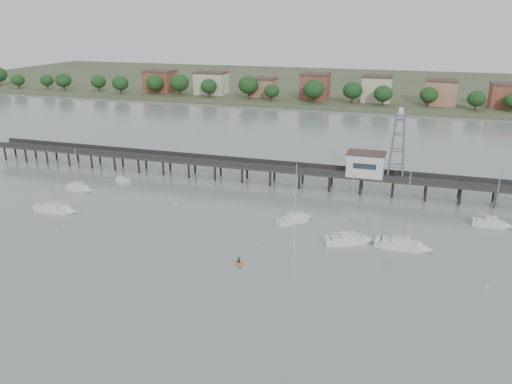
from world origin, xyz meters
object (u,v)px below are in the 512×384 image
at_px(sailboat_b, 81,188).
at_px(sailboat_f, 354,240).
at_px(pier, 258,167).
at_px(sailboat_a, 60,210).
at_px(yellow_dinghy, 239,265).
at_px(white_tender, 123,180).
at_px(sailboat_c, 298,218).
at_px(lattice_tower, 398,147).
at_px(sailboat_d, 409,246).
at_px(sailboat_e, 495,224).

relative_size(sailboat_b, sailboat_f, 0.77).
bearing_deg(pier, sailboat_b, -153.38).
xyz_separation_m(sailboat_a, yellow_dinghy, (42.17, -10.64, -0.64)).
relative_size(sailboat_f, white_tender, 3.62).
relative_size(sailboat_b, yellow_dinghy, 4.48).
relative_size(sailboat_c, yellow_dinghy, 5.32).
distance_m(pier, sailboat_a, 45.15).
xyz_separation_m(sailboat_a, sailboat_b, (-3.97, 12.57, 0.02)).
relative_size(lattice_tower, white_tender, 4.13).
relative_size(sailboat_a, white_tender, 3.67).
height_order(lattice_tower, white_tender, lattice_tower).
bearing_deg(sailboat_b, white_tender, 63.80).
distance_m(sailboat_c, sailboat_f, 13.39).
bearing_deg(sailboat_f, lattice_tower, 55.22).
distance_m(sailboat_c, sailboat_b, 51.32).
bearing_deg(white_tender, sailboat_f, -5.63).
distance_m(sailboat_f, white_tender, 60.37).
xyz_separation_m(sailboat_d, sailboat_f, (-9.28, -0.19, 0.01)).
distance_m(sailboat_d, sailboat_f, 9.28).
distance_m(sailboat_e, sailboat_d, 21.30).
bearing_deg(lattice_tower, sailboat_e, -33.89).
height_order(lattice_tower, sailboat_a, lattice_tower).
height_order(sailboat_a, sailboat_f, sailboat_a).
bearing_deg(sailboat_c, sailboat_e, -35.17).
relative_size(pier, lattice_tower, 9.68).
bearing_deg(sailboat_c, lattice_tower, 3.42).
relative_size(sailboat_e, sailboat_b, 1.07).
bearing_deg(sailboat_f, pier, 109.22).
xyz_separation_m(sailboat_c, sailboat_f, (11.59, -6.71, -0.01)).
distance_m(sailboat_d, sailboat_b, 72.72).
bearing_deg(sailboat_a, sailboat_c, 6.36).
xyz_separation_m(pier, sailboat_d, (35.43, -27.71, -3.16)).
xyz_separation_m(sailboat_e, yellow_dinghy, (-41.35, -28.62, -0.65)).
bearing_deg(pier, yellow_dinghy, -77.19).
xyz_separation_m(pier, sailboat_a, (-32.71, -30.96, -3.16)).
relative_size(pier, sailboat_e, 13.49).
height_order(sailboat_a, sailboat_c, sailboat_a).
bearing_deg(sailboat_c, sailboat_b, 128.92).
distance_m(lattice_tower, sailboat_f, 30.27).
bearing_deg(white_tender, pier, 29.01).
distance_m(lattice_tower, sailboat_c, 29.07).
bearing_deg(sailboat_b, sailboat_d, -2.48).
bearing_deg(lattice_tower, sailboat_c, -128.63).
xyz_separation_m(sailboat_a, white_tender, (1.35, 21.40, -0.22)).
xyz_separation_m(sailboat_b, yellow_dinghy, (46.14, -23.21, -0.66)).
xyz_separation_m(pier, sailboat_f, (26.15, -27.90, -3.15)).
bearing_deg(white_tender, sailboat_e, 9.68).
xyz_separation_m(sailboat_d, yellow_dinghy, (-25.97, -13.88, -0.64)).
relative_size(lattice_tower, sailboat_b, 1.49).
bearing_deg(sailboat_f, yellow_dinghy, -164.56).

